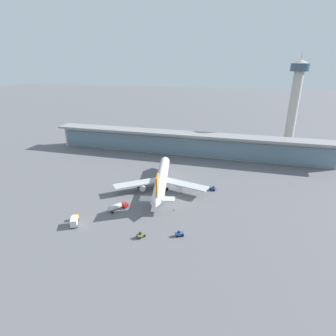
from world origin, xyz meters
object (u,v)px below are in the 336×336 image
service_truck_at_far_stand_olive (141,235)px  service_truck_on_taxiway_red (117,207)px  control_tower (295,97)px  service_truck_by_tail_blue (213,188)px  service_truck_near_nose_blue (179,234)px  service_truck_mid_apron_white (141,187)px  service_truck_under_wing_yellow (74,221)px  airliner_on_stand (161,179)px  safety_cone_alpha (174,210)px

service_truck_at_far_stand_olive → service_truck_on_taxiway_red: bearing=137.3°
control_tower → service_truck_by_tail_blue: bearing=-116.0°
service_truck_at_far_stand_olive → control_tower: control_tower is taller
service_truck_near_nose_blue → service_truck_mid_apron_white: size_ratio=1.01×
service_truck_by_tail_blue → service_truck_on_taxiway_red: bearing=-140.2°
service_truck_under_wing_yellow → control_tower: size_ratio=0.12×
service_truck_under_wing_yellow → service_truck_near_nose_blue: bearing=5.2°
service_truck_under_wing_yellow → service_truck_mid_apron_white: service_truck_under_wing_yellow is taller
service_truck_on_taxiway_red → service_truck_mid_apron_white: bearing=85.1°
airliner_on_stand → service_truck_under_wing_yellow: airliner_on_stand is taller
service_truck_mid_apron_white → service_truck_at_far_stand_olive: (14.27, -37.39, 0.00)m
service_truck_mid_apron_white → service_truck_by_tail_blue: bearing=12.4°
airliner_on_stand → service_truck_under_wing_yellow: (-22.55, -39.21, -3.22)m
service_truck_under_wing_yellow → service_truck_on_taxiway_red: (10.92, 14.26, 0.02)m
service_truck_at_far_stand_olive → safety_cone_alpha: 22.22m
service_truck_on_taxiway_red → safety_cone_alpha: service_truck_on_taxiway_red is taller
service_truck_by_tail_blue → control_tower: size_ratio=0.05×
service_truck_under_wing_yellow → control_tower: control_tower is taller
service_truck_on_taxiway_red → safety_cone_alpha: size_ratio=11.96×
service_truck_by_tail_blue → service_truck_on_taxiway_red: (-35.99, -29.96, 0.83)m
safety_cone_alpha → service_truck_under_wing_yellow: bearing=-148.6°
safety_cone_alpha → service_truck_by_tail_blue: bearing=60.8°
service_truck_near_nose_blue → service_truck_by_tail_blue: 41.14m
airliner_on_stand → service_truck_at_far_stand_olive: bearing=-83.5°
service_truck_mid_apron_white → control_tower: bearing=51.4°
service_truck_under_wing_yellow → safety_cone_alpha: (33.67, 20.54, -1.37)m
service_truck_under_wing_yellow → service_truck_at_far_stand_olive: size_ratio=2.27×
service_truck_near_nose_blue → service_truck_on_taxiway_red: bearing=160.0°
service_truck_under_wing_yellow → service_truck_on_taxiway_red: 17.96m
control_tower → safety_cone_alpha: 131.78m
service_truck_by_tail_blue → service_truck_on_taxiway_red: size_ratio=0.38×
safety_cone_alpha → service_truck_on_taxiway_red: bearing=-164.6°
safety_cone_alpha → control_tower: bearing=63.3°
service_truck_by_tail_blue → safety_cone_alpha: (-13.24, -23.69, -0.56)m
service_truck_near_nose_blue → service_truck_at_far_stand_olive: (-12.89, -4.35, 0.00)m
service_truck_on_taxiway_red → control_tower: 147.81m
airliner_on_stand → service_truck_near_nose_blue: airliner_on_stand is taller
airliner_on_stand → safety_cone_alpha: bearing=-59.2°
service_truck_mid_apron_white → service_truck_on_taxiway_red: (-1.94, -22.45, 0.83)m
airliner_on_stand → service_truck_under_wing_yellow: 45.35m
service_truck_under_wing_yellow → service_truck_on_taxiway_red: bearing=52.6°
service_truck_under_wing_yellow → service_truck_at_far_stand_olive: bearing=-1.4°
service_truck_mid_apron_white → service_truck_by_tail_blue: 34.87m
control_tower → service_truck_on_taxiway_red: bearing=-123.7°
service_truck_mid_apron_white → service_truck_on_taxiway_red: bearing=-94.9°
service_truck_under_wing_yellow → service_truck_at_far_stand_olive: 27.15m
airliner_on_stand → service_truck_on_taxiway_red: airliner_on_stand is taller
airliner_on_stand → service_truck_by_tail_blue: bearing=11.6°
service_truck_mid_apron_white → service_truck_by_tail_blue: same height
service_truck_near_nose_blue → safety_cone_alpha: 18.04m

